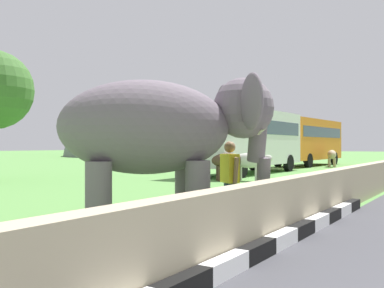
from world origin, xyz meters
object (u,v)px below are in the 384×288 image
cow_mid (229,161)px  cow_far (332,155)px  elephant (166,130)px  bus_white (248,136)px  cow_near (249,161)px  bus_orange (307,139)px  person_handler (230,177)px

cow_mid → cow_far: same height
cow_far → elephant: bearing=-171.0°
bus_white → cow_near: 5.07m
bus_orange → cow_mid: 16.00m
cow_mid → bus_orange: bearing=6.2°
cow_far → cow_mid: bearing=178.6°
person_handler → cow_far: size_ratio=0.87×
cow_near → cow_far: (14.47, 0.39, 0.00)m
person_handler → bus_orange: size_ratio=0.18×
elephant → person_handler: 1.79m
elephant → cow_mid: elephant is taller
elephant → bus_white: 16.55m
cow_far → cow_near: bearing=-178.4°
cow_near → bus_orange: bearing=9.2°
cow_mid → cow_far: size_ratio=0.89×
cow_near → cow_far: size_ratio=0.99×
elephant → person_handler: elephant is taller
cow_mid → person_handler: bearing=-151.6°
cow_near → cow_mid: bearing=120.0°
elephant → cow_far: elephant is taller
cow_near → cow_mid: 0.88m
bus_white → bus_orange: same height
person_handler → cow_near: size_ratio=0.87×
person_handler → bus_orange: bus_orange is taller
person_handler → bus_orange: bearing=15.0°
elephant → bus_white: bus_white is taller
elephant → bus_white: (15.48, 5.86, 0.22)m
bus_white → cow_mid: bus_white is taller
person_handler → cow_near: person_handler is taller
cow_far → bus_white: bearing=169.8°
bus_white → cow_near: size_ratio=5.15×
bus_white → cow_near: (-4.41, -2.20, -1.21)m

